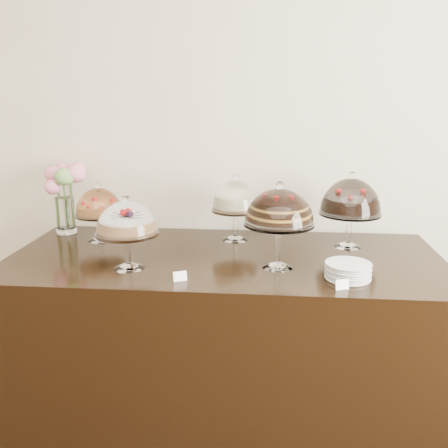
# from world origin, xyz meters

# --- Properties ---
(wall_back) EXTENTS (5.00, 0.04, 3.00)m
(wall_back) POSITION_xyz_m (0.00, 3.00, 1.50)
(wall_back) COLOR beige
(wall_back) RESTS_ON ground
(display_counter) EXTENTS (2.20, 1.00, 0.90)m
(display_counter) POSITION_xyz_m (-0.04, 2.45, 0.45)
(display_counter) COLOR black
(display_counter) RESTS_ON ground
(cake_stand_sugar_sponge) EXTENTS (0.30, 0.30, 0.36)m
(cake_stand_sugar_sponge) POSITION_xyz_m (-0.48, 2.22, 1.13)
(cake_stand_sugar_sponge) COLOR white
(cake_stand_sugar_sponge) RESTS_ON display_counter
(cake_stand_choco_layer) EXTENTS (0.33, 0.33, 0.42)m
(cake_stand_choco_layer) POSITION_xyz_m (0.22, 2.29, 1.18)
(cake_stand_choco_layer) COLOR white
(cake_stand_choco_layer) RESTS_ON display_counter
(cake_stand_cheesecake) EXTENTS (0.27, 0.27, 0.38)m
(cake_stand_cheesecake) POSITION_xyz_m (-0.01, 2.74, 1.14)
(cake_stand_cheesecake) COLOR white
(cake_stand_cheesecake) RESTS_ON display_counter
(cake_stand_dark_choco) EXTENTS (0.33, 0.33, 0.41)m
(cake_stand_dark_choco) POSITION_xyz_m (0.61, 2.67, 1.16)
(cake_stand_dark_choco) COLOR white
(cake_stand_dark_choco) RESTS_ON display_counter
(cake_stand_fruit_tart) EXTENTS (0.26, 0.26, 0.34)m
(cake_stand_fruit_tart) POSITION_xyz_m (-0.77, 2.66, 1.10)
(cake_stand_fruit_tart) COLOR white
(cake_stand_fruit_tart) RESTS_ON display_counter
(flower_vase) EXTENTS (0.25, 0.26, 0.42)m
(flower_vase) POSITION_xyz_m (-1.02, 2.81, 1.17)
(flower_vase) COLOR white
(flower_vase) RESTS_ON display_counter
(plate_stack) EXTENTS (0.20, 0.20, 0.07)m
(plate_stack) POSITION_xyz_m (0.53, 2.17, 0.94)
(plate_stack) COLOR silver
(plate_stack) RESTS_ON display_counter
(price_card_left) EXTENTS (0.06, 0.04, 0.04)m
(price_card_left) POSITION_xyz_m (-0.21, 2.07, 0.92)
(price_card_left) COLOR white
(price_card_left) RESTS_ON display_counter
(price_card_right) EXTENTS (0.06, 0.04, 0.04)m
(price_card_right) POSITION_xyz_m (0.49, 2.04, 0.92)
(price_card_right) COLOR white
(price_card_right) RESTS_ON display_counter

